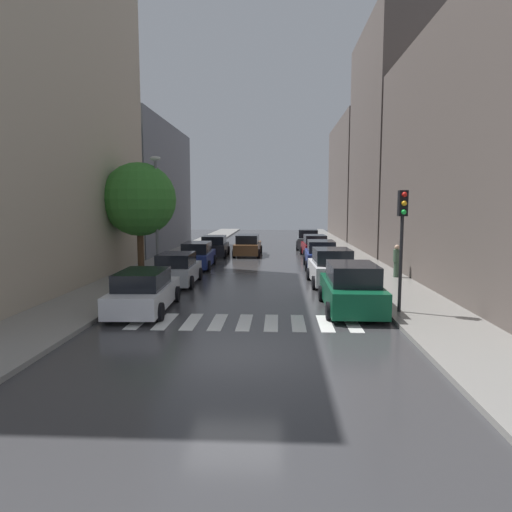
# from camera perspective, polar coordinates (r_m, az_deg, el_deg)

# --- Properties ---
(ground_plane) EXTENTS (28.00, 72.00, 0.04)m
(ground_plane) POSITION_cam_1_polar(r_m,az_deg,el_deg) (35.77, 1.04, 0.08)
(ground_plane) COLOR #353537
(sidewalk_left) EXTENTS (3.00, 72.00, 0.15)m
(sidewalk_left) POSITION_cam_1_polar(r_m,az_deg,el_deg) (36.55, -9.20, 0.28)
(sidewalk_left) COLOR gray
(sidewalk_left) RESTS_ON ground
(sidewalk_right) EXTENTS (3.00, 72.00, 0.15)m
(sidewalk_right) POSITION_cam_1_polar(r_m,az_deg,el_deg) (36.14, 11.40, 0.17)
(sidewalk_right) COLOR gray
(sidewalk_right) RESTS_ON ground
(crosswalk_stripes) EXTENTS (7.65, 2.20, 0.01)m
(crosswalk_stripes) POSITION_cam_1_polar(r_m,az_deg,el_deg) (15.50, -1.44, -8.30)
(crosswalk_stripes) COLOR silver
(crosswalk_stripes) RESTS_ON ground
(building_left_near) EXTENTS (6.00, 18.85, 19.13)m
(building_left_near) POSITION_cam_1_polar(r_m,az_deg,el_deg) (24.89, -28.00, 18.75)
(building_left_near) COLOR #B2A38C
(building_left_near) RESTS_ON ground
(building_left_mid) EXTENTS (6.00, 16.16, 10.68)m
(building_left_mid) POSITION_cam_1_polar(r_m,az_deg,el_deg) (40.73, -14.61, 8.20)
(building_left_mid) COLOR slate
(building_left_mid) RESTS_ON ground
(building_right_near) EXTENTS (6.00, 20.43, 12.31)m
(building_right_near) POSITION_cam_1_polar(r_m,az_deg,el_deg) (23.57, 28.17, 11.06)
(building_right_near) COLOR #564C47
(building_right_near) RESTS_ON ground
(building_right_mid) EXTENTS (6.00, 13.73, 18.30)m
(building_right_mid) POSITION_cam_1_polar(r_m,az_deg,el_deg) (40.44, 17.47, 13.55)
(building_right_mid) COLOR #564C47
(building_right_mid) RESTS_ON ground
(building_right_far) EXTENTS (6.00, 17.99, 13.63)m
(building_right_far) POSITION_cam_1_polar(r_m,az_deg,el_deg) (56.41, 13.12, 9.20)
(building_right_far) COLOR #564C47
(building_right_far) RESTS_ON ground
(parked_car_left_nearest) EXTENTS (2.19, 4.76, 1.54)m
(parked_car_left_nearest) POSITION_cam_1_polar(r_m,az_deg,el_deg) (17.49, -13.85, -4.36)
(parked_car_left_nearest) COLOR silver
(parked_car_left_nearest) RESTS_ON ground
(parked_car_left_second) EXTENTS (2.10, 4.10, 1.58)m
(parked_car_left_second) POSITION_cam_1_polar(r_m,az_deg,el_deg) (22.94, -9.86, -1.69)
(parked_car_left_second) COLOR #B2B7BF
(parked_car_left_second) RESTS_ON ground
(parked_car_left_third) EXTENTS (2.07, 4.69, 1.62)m
(parked_car_left_third) POSITION_cam_1_polar(r_m,az_deg,el_deg) (28.77, -7.35, 0.03)
(parked_car_left_third) COLOR navy
(parked_car_left_third) RESTS_ON ground
(parked_car_left_fourth) EXTENTS (2.17, 4.24, 1.58)m
(parked_car_left_fourth) POSITION_cam_1_polar(r_m,az_deg,el_deg) (35.14, -5.22, 1.19)
(parked_car_left_fourth) COLOR black
(parked_car_left_fourth) RESTS_ON ground
(parked_car_right_nearest) EXTENTS (2.16, 4.76, 1.79)m
(parked_car_right_nearest) POSITION_cam_1_polar(r_m,az_deg,el_deg) (17.41, 11.85, -4.01)
(parked_car_right_nearest) COLOR #0C4C2D
(parked_car_right_nearest) RESTS_ON ground
(parked_car_right_second) EXTENTS (2.27, 4.15, 1.80)m
(parked_car_right_second) POSITION_cam_1_polar(r_m,az_deg,el_deg) (22.81, 9.42, -1.49)
(parked_car_right_second) COLOR silver
(parked_car_right_second) RESTS_ON ground
(parked_car_right_third) EXTENTS (2.08, 4.35, 1.73)m
(parked_car_right_third) POSITION_cam_1_polar(r_m,az_deg,el_deg) (28.69, 8.10, 0.09)
(parked_car_right_third) COLOR navy
(parked_car_right_third) RESTS_ON ground
(parked_car_right_fourth) EXTENTS (2.09, 4.11, 1.67)m
(parked_car_right_fourth) POSITION_cam_1_polar(r_m,az_deg,el_deg) (35.02, 7.35, 1.20)
(parked_car_right_fourth) COLOR maroon
(parked_car_right_fourth) RESTS_ON ground
(parked_car_right_fifth) EXTENTS (2.22, 4.11, 1.75)m
(parked_car_right_fifth) POSITION_cam_1_polar(r_m,az_deg,el_deg) (40.91, 6.52, 2.01)
(parked_car_right_fifth) COLOR #474C51
(parked_car_right_fifth) RESTS_ON ground
(car_midroad) EXTENTS (2.12, 4.67, 1.63)m
(car_midroad) POSITION_cam_1_polar(r_m,az_deg,el_deg) (35.54, -1.03, 1.31)
(car_midroad) COLOR brown
(car_midroad) RESTS_ON ground
(pedestrian_foreground) EXTENTS (0.36, 0.36, 1.71)m
(pedestrian_foreground) POSITION_cam_1_polar(r_m,az_deg,el_deg) (25.04, 17.18, -0.50)
(pedestrian_foreground) COLOR #38513D
(pedestrian_foreground) RESTS_ON sidewalk_right
(street_tree_left) EXTENTS (4.06, 4.06, 6.12)m
(street_tree_left) POSITION_cam_1_polar(r_m,az_deg,el_deg) (26.19, -14.41, 6.86)
(street_tree_left) COLOR #513823
(street_tree_left) RESTS_ON sidewalk_left
(traffic_light_right_corner) EXTENTS (0.30, 0.42, 4.30)m
(traffic_light_right_corner) POSITION_cam_1_polar(r_m,az_deg,el_deg) (16.75, 17.84, 3.86)
(traffic_light_right_corner) COLOR black
(traffic_light_right_corner) RESTS_ON sidewalk_right
(lamp_post_left) EXTENTS (0.60, 0.28, 6.41)m
(lamp_post_left) POSITION_cam_1_polar(r_m,az_deg,el_deg) (25.55, -12.36, 6.13)
(lamp_post_left) COLOR #595B60
(lamp_post_left) RESTS_ON sidewalk_left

